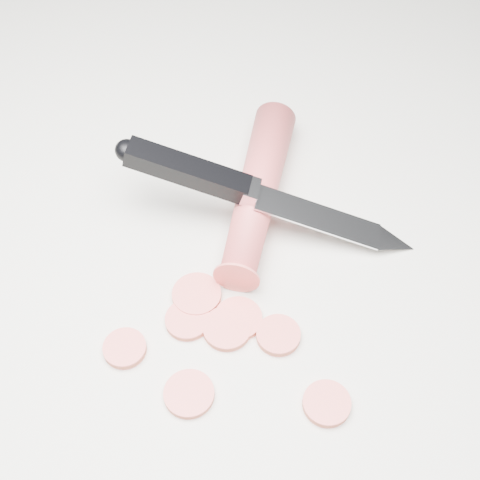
{
  "coord_description": "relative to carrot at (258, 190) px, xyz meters",
  "views": [
    {
      "loc": [
        -0.02,
        -0.29,
        0.45
      ],
      "look_at": [
        0.01,
        0.02,
        0.02
      ],
      "focal_mm": 50.0,
      "sensor_mm": 36.0,
      "label": 1
    }
  ],
  "objects": [
    {
      "name": "ground",
      "position": [
        -0.03,
        -0.07,
        -0.02
      ],
      "size": [
        2.4,
        2.4,
        0.0
      ],
      "primitive_type": "plane",
      "color": "silver",
      "rests_on": "ground"
    },
    {
      "name": "carrot_slice_0",
      "position": [
        -0.11,
        -0.13,
        -0.02
      ],
      "size": [
        0.03,
        0.03,
        0.01
      ],
      "primitive_type": "cylinder",
      "color": "#F15A54",
      "rests_on": "ground"
    },
    {
      "name": "kitchen_knife",
      "position": [
        0.01,
        -0.02,
        0.02
      ],
      "size": [
        0.25,
        0.1,
        0.08
      ],
      "primitive_type": null,
      "color": "silver",
      "rests_on": "ground"
    },
    {
      "name": "carrot_slice_7",
      "position": [
        -0.04,
        -0.12,
        -0.02
      ],
      "size": [
        0.04,
        0.04,
        0.01
      ],
      "primitive_type": "cylinder",
      "color": "#F15A54",
      "rests_on": "ground"
    },
    {
      "name": "carrot_slice_6",
      "position": [
        0.03,
        -0.19,
        -0.02
      ],
      "size": [
        0.03,
        0.03,
        0.01
      ],
      "primitive_type": "cylinder",
      "color": "#F15A54",
      "rests_on": "ground"
    },
    {
      "name": "carrot_slice_5",
      "position": [
        -0.06,
        -0.09,
        -0.02
      ],
      "size": [
        0.04,
        0.04,
        0.01
      ],
      "primitive_type": "cylinder",
      "color": "#F15A54",
      "rests_on": "ground"
    },
    {
      "name": "carrot_slice_4",
      "position": [
        -0.03,
        -0.11,
        -0.02
      ],
      "size": [
        0.04,
        0.04,
        0.01
      ],
      "primitive_type": "cylinder",
      "color": "#F15A54",
      "rests_on": "ground"
    },
    {
      "name": "carrot_slice_3",
      "position": [
        0.0,
        -0.13,
        -0.02
      ],
      "size": [
        0.03,
        0.03,
        0.01
      ],
      "primitive_type": "cylinder",
      "color": "#F15A54",
      "rests_on": "ground"
    },
    {
      "name": "carrot_slice_2",
      "position": [
        -0.07,
        -0.11,
        -0.02
      ],
      "size": [
        0.03,
        0.03,
        0.01
      ],
      "primitive_type": "cylinder",
      "color": "#F15A54",
      "rests_on": "ground"
    },
    {
      "name": "carrot",
      "position": [
        0.0,
        0.0,
        0.0
      ],
      "size": [
        0.08,
        0.18,
        0.03
      ],
      "primitive_type": "cylinder",
      "rotation": [
        1.57,
        0.0,
        -0.3
      ],
      "color": "#CD3F43",
      "rests_on": "ground"
    },
    {
      "name": "carrot_slice_1",
      "position": [
        -0.07,
        -0.17,
        -0.02
      ],
      "size": [
        0.04,
        0.04,
        0.01
      ],
      "primitive_type": "cylinder",
      "color": "#F15A54",
      "rests_on": "ground"
    }
  ]
}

